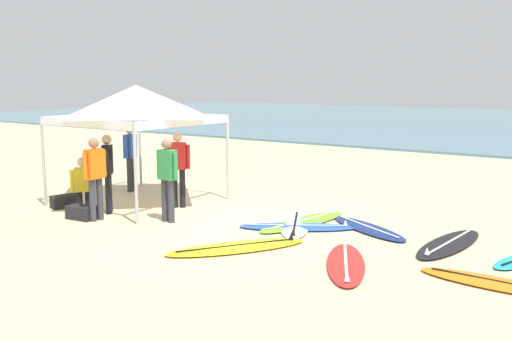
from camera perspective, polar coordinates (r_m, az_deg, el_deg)
The scene contains 18 objects.
ground_plane at distance 11.99m, azimuth -3.81°, elevation -4.82°, with size 80.00×80.00×0.00m, color beige.
canopy_tent at distance 13.53m, azimuth -11.85°, elevation 6.81°, with size 3.11×3.11×2.75m.
surfboard_white at distance 11.37m, azimuth 3.92°, elevation -5.40°, with size 1.54×2.18×0.19m.
surfboard_black at distance 10.60m, azimuth 18.70°, elevation -6.93°, with size 0.83×2.38×0.19m.
surfboard_red at distance 9.12m, azimuth 8.94°, elevation -9.15°, with size 1.51×2.19×0.19m.
surfboard_orange at distance 8.86m, azimuth 22.74°, elevation -10.29°, with size 2.13×0.63×0.19m.
surfboard_navy at distance 11.29m, azimuth 11.09°, elevation -5.65°, with size 2.11×1.52×0.19m.
surfboard_yellow at distance 9.87m, azimuth -1.90°, elevation -7.63°, with size 1.95×2.46×0.19m.
surfboard_blue at distance 11.21m, azimuth 4.18°, elevation -5.61°, with size 2.25×1.71×0.19m.
surfboard_lime at distance 11.61m, azimuth 4.73°, elevation -5.10°, with size 1.07×2.49×0.19m.
person_red at distance 12.96m, azimuth -7.78°, elevation 0.61°, with size 0.47×0.38×1.71m.
person_blue at distance 15.10m, azimuth -12.42°, elevation 1.67°, with size 0.33×0.52×1.71m.
person_orange at distance 12.08m, azimuth -15.75°, elevation -0.25°, with size 0.24×0.55×1.71m.
person_green at distance 11.64m, azimuth -8.83°, elevation -0.36°, with size 0.55×0.23×1.71m.
person_black at distance 12.69m, azimuth -14.56°, elevation 0.23°, with size 0.42×0.41×1.71m.
person_yellow at distance 13.07m, azimuth -16.86°, elevation -1.10°, with size 0.40×0.45×1.20m.
gear_bag_near_tent at distance 13.70m, azimuth -18.50°, elevation -2.92°, with size 0.60×0.32×0.28m, color #232328.
gear_bag_by_pole at distance 12.44m, azimuth -17.04°, elevation -4.03°, with size 0.60×0.32×0.28m, color #232328.
Camera 1 is at (7.28, -9.09, 2.86)m, focal length 40.13 mm.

